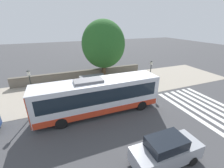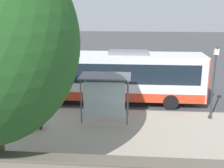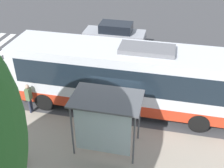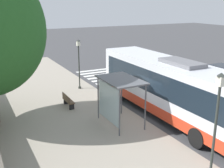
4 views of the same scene
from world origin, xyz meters
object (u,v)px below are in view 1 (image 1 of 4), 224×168
(pedestrian, at_px, (134,90))
(parked_car_far_lane, at_px, (166,151))
(bus_shelter, at_px, (93,80))
(street_lamp_far, at_px, (150,73))
(bus, at_px, (98,95))
(bench, at_px, (118,84))
(street_lamp_near, at_px, (32,88))
(shade_tree, at_px, (103,44))

(pedestrian, xyz_separation_m, parked_car_far_lane, (8.79, -2.63, -0.05))
(bus_shelter, relative_size, street_lamp_far, 0.74)
(bus, xyz_separation_m, bench, (-4.95, 4.31, -1.41))
(street_lamp_far, height_order, parked_car_far_lane, street_lamp_far)
(pedestrian, height_order, street_lamp_near, street_lamp_near)
(bus_shelter, height_order, street_lamp_far, street_lamp_far)
(pedestrian, relative_size, bench, 1.17)
(parked_car_far_lane, bearing_deg, bus, -162.84)
(pedestrian, bearing_deg, shade_tree, -172.56)
(bus_shelter, xyz_separation_m, bench, (-1.63, 3.96, -1.76))
(bus, xyz_separation_m, pedestrian, (-1.60, 4.85, -0.87))
(bus, xyz_separation_m, bus_shelter, (-3.33, 0.35, 0.35))
(bus_shelter, distance_m, pedestrian, 4.97)
(street_lamp_far, bearing_deg, bus, -70.64)
(pedestrian, bearing_deg, street_lamp_far, 111.11)
(bus, distance_m, shade_tree, 10.84)
(bus_shelter, bearing_deg, shade_tree, 150.96)
(bus, relative_size, bench, 8.24)
(street_lamp_near, bearing_deg, street_lamp_far, 90.72)
(pedestrian, distance_m, shade_tree, 9.10)
(parked_car_far_lane, bearing_deg, street_lamp_near, -140.33)
(bus, bearing_deg, parked_car_far_lane, 17.16)
(bench, bearing_deg, street_lamp_near, -76.96)
(bench, distance_m, street_lamp_far, 4.58)
(shade_tree, height_order, parked_car_far_lane, shade_tree)
(bus, height_order, shade_tree, shade_tree)
(pedestrian, distance_m, street_lamp_far, 3.50)
(bus, bearing_deg, pedestrian, 108.26)
(bench, bearing_deg, street_lamp_far, 58.27)
(bus, distance_m, street_lamp_far, 8.34)
(bench, bearing_deg, pedestrian, 9.09)
(bus_shelter, bearing_deg, pedestrian, 69.00)
(pedestrian, height_order, street_lamp_far, street_lamp_far)
(bench, relative_size, shade_tree, 0.16)
(bench, height_order, street_lamp_far, street_lamp_far)
(bench, relative_size, street_lamp_far, 0.37)
(bus, distance_m, bus_shelter, 3.36)
(pedestrian, bearing_deg, parked_car_far_lane, -16.64)
(bench, bearing_deg, bus, -41.04)
(street_lamp_near, height_order, parked_car_far_lane, street_lamp_near)
(bus, bearing_deg, bench, 138.96)
(shade_tree, bearing_deg, bus_shelter, -29.04)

